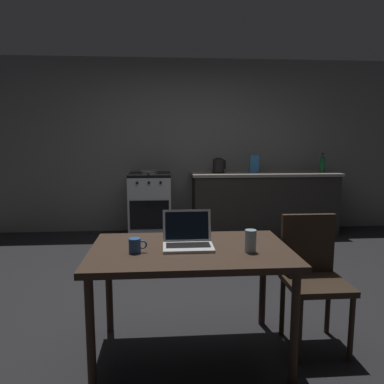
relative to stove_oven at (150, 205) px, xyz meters
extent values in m
plane|color=black|center=(0.48, -2.17, -0.46)|extent=(12.00, 12.00, 0.00)
cube|color=slate|center=(0.78, 0.35, 0.84)|extent=(6.40, 0.10, 2.59)
cube|color=#282623|center=(1.69, 0.00, -0.02)|extent=(2.10, 0.60, 0.88)
cube|color=gray|center=(1.69, 0.00, 0.44)|extent=(2.16, 0.64, 0.04)
cube|color=#B7BABF|center=(0.00, 0.00, -0.02)|extent=(0.60, 0.60, 0.88)
cube|color=black|center=(0.00, 0.00, 0.44)|extent=(0.60, 0.60, 0.04)
cube|color=black|center=(0.00, -0.30, -0.09)|extent=(0.54, 0.01, 0.40)
cylinder|color=black|center=(-0.16, -0.31, 0.36)|extent=(0.04, 0.02, 0.04)
cylinder|color=black|center=(0.00, -0.31, 0.36)|extent=(0.04, 0.02, 0.04)
cylinder|color=black|center=(0.16, -0.31, 0.36)|extent=(0.04, 0.02, 0.04)
cube|color=#332319|center=(0.37, -3.06, 0.25)|extent=(1.27, 0.81, 0.04)
cylinder|color=#332319|center=(-0.20, -3.41, -0.12)|extent=(0.05, 0.05, 0.68)
cylinder|color=#332319|center=(0.95, -3.41, -0.12)|extent=(0.05, 0.05, 0.68)
cylinder|color=#332319|center=(-0.20, -2.72, -0.12)|extent=(0.05, 0.05, 0.68)
cylinder|color=#332319|center=(0.95, -2.72, -0.12)|extent=(0.05, 0.05, 0.68)
cube|color=#2D2116|center=(1.22, -3.05, -0.01)|extent=(0.40, 0.40, 0.04)
cube|color=#2D2116|center=(1.22, -2.87, 0.22)|extent=(0.38, 0.04, 0.42)
cylinder|color=#2D2116|center=(1.05, -3.22, -0.24)|extent=(0.04, 0.04, 0.43)
cylinder|color=#2D2116|center=(1.39, -3.22, -0.24)|extent=(0.04, 0.04, 0.43)
cylinder|color=#2D2116|center=(1.05, -2.88, -0.24)|extent=(0.04, 0.04, 0.43)
cylinder|color=#2D2116|center=(1.39, -2.88, -0.24)|extent=(0.04, 0.04, 0.43)
cube|color=silver|center=(0.36, -3.07, 0.27)|extent=(0.32, 0.22, 0.02)
cube|color=black|center=(0.36, -3.06, 0.28)|extent=(0.28, 0.12, 0.00)
cube|color=silver|center=(0.36, -2.94, 0.39)|extent=(0.32, 0.06, 0.21)
cube|color=black|center=(0.36, -2.94, 0.38)|extent=(0.29, 0.05, 0.18)
cylinder|color=black|center=(1.00, 0.00, 0.47)|extent=(0.18, 0.18, 0.02)
cylinder|color=black|center=(1.00, 0.00, 0.57)|extent=(0.17, 0.17, 0.18)
cylinder|color=black|center=(1.00, 0.00, 0.67)|extent=(0.10, 0.10, 0.02)
cube|color=black|center=(1.10, 0.00, 0.58)|extent=(0.02, 0.02, 0.13)
cylinder|color=#19592D|center=(2.54, -0.05, 0.56)|extent=(0.08, 0.08, 0.21)
cone|color=#19592D|center=(2.54, -0.05, 0.69)|extent=(0.08, 0.08, 0.06)
cylinder|color=black|center=(2.54, -0.05, 0.73)|extent=(0.03, 0.03, 0.02)
cylinder|color=gray|center=(-0.01, -0.02, 0.46)|extent=(0.25, 0.25, 0.01)
torus|color=gray|center=(-0.01, -0.02, 0.50)|extent=(0.26, 0.26, 0.02)
cylinder|color=black|center=(-0.01, -0.23, 0.48)|extent=(0.02, 0.18, 0.02)
cylinder|color=#264C8C|center=(0.03, -3.13, 0.31)|extent=(0.07, 0.07, 0.09)
torus|color=#264C8C|center=(0.07, -3.13, 0.32)|extent=(0.05, 0.01, 0.05)
cylinder|color=#99B7C6|center=(0.74, -3.17, 0.34)|extent=(0.07, 0.07, 0.14)
cube|color=#3372B2|center=(1.54, 0.02, 0.59)|extent=(0.13, 0.05, 0.25)
camera|label=1|loc=(0.21, -5.34, 0.96)|focal=34.55mm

